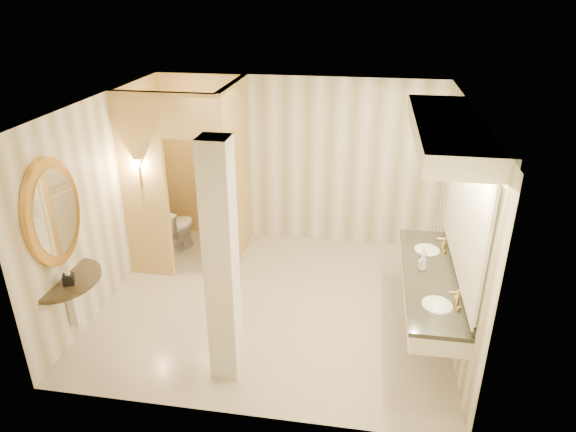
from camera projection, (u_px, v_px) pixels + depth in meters
name	position (u px, v px, depth m)	size (l,w,h in m)	color
floor	(274.00, 303.00, 6.97)	(4.50, 4.50, 0.00)	beige
ceiling	(272.00, 104.00, 5.85)	(4.50, 4.50, 0.00)	white
wall_back	(296.00, 162.00, 8.20)	(4.50, 0.02, 2.70)	white
wall_front	(232.00, 302.00, 4.61)	(4.50, 0.02, 2.70)	white
wall_left	(105.00, 201.00, 6.74)	(0.02, 4.00, 2.70)	white
wall_right	(459.00, 225.00, 6.08)	(0.02, 4.00, 2.70)	white
toilet_closet	(210.00, 178.00, 7.43)	(1.50, 1.55, 2.70)	tan
wall_sconce	(139.00, 164.00, 6.91)	(0.14, 0.14, 0.42)	gold
vanity	(442.00, 216.00, 5.64)	(0.75, 2.48, 2.09)	white
console_shelf	(58.00, 242.00, 5.69)	(0.95, 0.95, 1.93)	black
pillar	(221.00, 266.00, 5.19)	(0.30, 0.30, 2.70)	white
tissue_box	(69.00, 279.00, 5.75)	(0.12, 0.12, 0.12)	black
toilet	(175.00, 228.00, 8.20)	(0.43, 0.76, 0.78)	white
soap_bottle_a	(421.00, 263.00, 6.07)	(0.07, 0.07, 0.15)	beige
soap_bottle_b	(424.00, 253.00, 6.33)	(0.09, 0.09, 0.11)	silver
soap_bottle_c	(423.00, 262.00, 6.02)	(0.08, 0.08, 0.20)	#C6B28C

